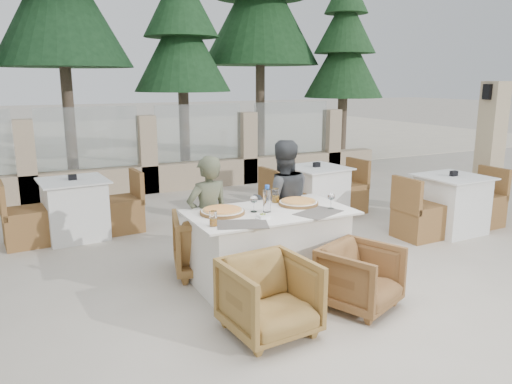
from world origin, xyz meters
name	(u,v)px	position (x,y,z in m)	size (l,w,h in m)	color
ground	(273,288)	(0.00, 0.00, 0.00)	(80.00, 80.00, 0.00)	#C0B5A3
sand_patch	(81,139)	(0.00, 14.00, 0.01)	(30.00, 16.00, 0.01)	beige
perimeter_wall_far	(147,149)	(0.00, 4.80, 0.80)	(10.00, 0.34, 1.60)	tan
lantern_pillar	(490,150)	(4.20, 1.00, 1.00)	(0.34, 0.34, 2.00)	tan
pine_mid_left	(61,19)	(-1.00, 7.50, 3.25)	(2.86, 2.86, 6.50)	#1A3F20
pine_centre	(182,58)	(1.50, 7.20, 2.50)	(2.20, 2.20, 5.00)	#1F4823
pine_mid_right	(260,24)	(3.80, 7.80, 3.40)	(2.99, 2.99, 6.80)	#1C4420
pine_far_right	(344,70)	(5.50, 6.50, 2.25)	(1.98, 1.98, 4.50)	#204923
dining_table	(269,248)	(0.00, 0.09, 0.39)	(1.60, 0.90, 0.77)	silver
placemat_near_left	(242,224)	(-0.43, -0.21, 0.77)	(0.45, 0.30, 0.00)	#57514B
placemat_near_right	(318,213)	(0.39, -0.18, 0.77)	(0.45, 0.30, 0.00)	#5A544D
pizza_left	(222,211)	(-0.45, 0.20, 0.80)	(0.43, 0.43, 0.06)	orange
pizza_right	(298,202)	(0.38, 0.18, 0.80)	(0.41, 0.41, 0.05)	orange
water_bottle	(267,199)	(-0.04, 0.07, 0.90)	(0.08, 0.08, 0.27)	#BAE1F4
wine_glass_centre	(254,203)	(-0.15, 0.13, 0.86)	(0.08, 0.08, 0.18)	white
wine_glass_corner	(331,200)	(0.59, -0.10, 0.86)	(0.08, 0.08, 0.18)	white
beer_glass_left	(213,219)	(-0.68, -0.14, 0.84)	(0.07, 0.07, 0.13)	orange
beer_glass_right	(275,196)	(0.22, 0.37, 0.84)	(0.07, 0.07, 0.15)	orange
olive_dish	(263,216)	(-0.17, -0.11, 0.79)	(0.11, 0.11, 0.04)	white
armchair_far_left	(208,243)	(-0.43, 0.69, 0.33)	(0.70, 0.72, 0.66)	olive
armchair_far_right	(284,236)	(0.51, 0.69, 0.27)	(0.58, 0.60, 0.54)	olive
armchair_near_left	(269,297)	(-0.46, -0.78, 0.31)	(0.67, 0.69, 0.63)	olive
armchair_near_right	(360,277)	(0.50, -0.72, 0.29)	(0.62, 0.63, 0.58)	brown
diner_left	(208,219)	(-0.48, 0.50, 0.65)	(0.47, 0.31, 1.29)	#4B4F3A
diner_right	(282,203)	(0.41, 0.57, 0.70)	(0.68, 0.53, 1.39)	#3C3E41
bg_table_a	(75,209)	(-1.54, 2.57, 0.39)	(1.64, 0.82, 0.77)	silver
bg_table_b	(316,193)	(1.79, 1.99, 0.39)	(1.64, 0.82, 0.77)	white
bg_table_c	(451,204)	(3.04, 0.60, 0.39)	(1.64, 0.82, 0.77)	silver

